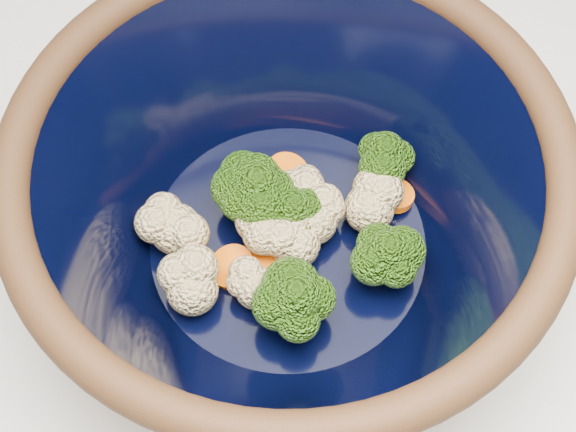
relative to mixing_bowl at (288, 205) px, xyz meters
name	(u,v)px	position (x,y,z in m)	size (l,w,h in m)	color
mixing_bowl	(288,205)	(0.00, 0.00, 0.00)	(0.39, 0.39, 0.14)	black
vegetable_pile	(291,228)	(0.00, 0.00, -0.02)	(0.18, 0.14, 0.06)	#608442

